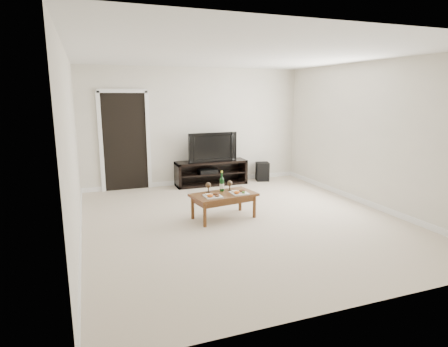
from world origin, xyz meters
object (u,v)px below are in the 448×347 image
subwoofer (262,171)px  coffee_table (224,206)px  media_console (211,173)px  television (211,147)px

subwoofer → coffee_table: size_ratio=0.42×
media_console → coffee_table: 2.37m
media_console → subwoofer: size_ratio=3.70×
subwoofer → coffee_table: (-1.83, -2.28, -0.01)m
subwoofer → media_console: bearing=-165.5°
television → subwoofer: 1.44m
television → subwoofer: bearing=-3.7°
television → coffee_table: (-0.55, -2.30, -0.66)m
media_console → coffee_table: media_console is taller
media_console → television: size_ratio=1.43×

